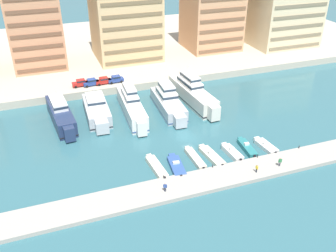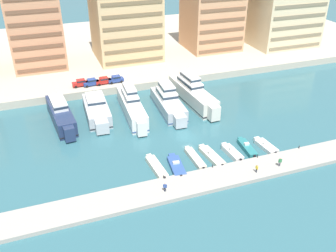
{
  "view_description": "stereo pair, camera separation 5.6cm",
  "coord_description": "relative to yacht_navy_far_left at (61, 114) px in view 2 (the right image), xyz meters",
  "views": [
    {
      "loc": [
        -26.51,
        -60.89,
        40.05
      ],
      "look_at": [
        -3.86,
        1.71,
        2.5
      ],
      "focal_mm": 40.0,
      "sensor_mm": 36.0,
      "label": 1
    },
    {
      "loc": [
        -26.45,
        -60.9,
        40.05
      ],
      "look_at": [
        -3.86,
        1.71,
        2.5
      ],
      "focal_mm": 40.0,
      "sensor_mm": 36.0,
      "label": 2
    }
  ],
  "objects": [
    {
      "name": "car_red_far_left",
      "position": [
        6.47,
        14.35,
        0.86
      ],
      "size": [
        4.16,
        2.05,
        1.8
      ],
      "color": "red",
      "rests_on": "quay_promenade"
    },
    {
      "name": "motorboat_white_mid_right",
      "position": [
        36.69,
        -24.3,
        -1.62
      ],
      "size": [
        2.52,
        6.44,
        1.26
      ],
      "color": "white",
      "rests_on": "ground"
    },
    {
      "name": "ground_plane",
      "position": [
        23.92,
        -15.36,
        -2.06
      ],
      "size": [
        400.0,
        400.0,
        0.0
      ],
      "primitive_type": "plane",
      "color": "#336670"
    },
    {
      "name": "motorboat_teal_center_right",
      "position": [
        32.89,
        -23.59,
        -1.58
      ],
      "size": [
        2.26,
        7.14,
        1.39
      ],
      "color": "teal",
      "rests_on": "ground"
    },
    {
      "name": "bollard_west_mid",
      "position": [
        23.5,
        -27.58,
        -1.01
      ],
      "size": [
        0.2,
        0.2,
        0.61
      ],
      "color": "#2D2D33",
      "rests_on": "pier_dock"
    },
    {
      "name": "motorboat_white_center",
      "position": [
        29.23,
        -24.24,
        -1.52
      ],
      "size": [
        2.13,
        6.4,
        1.54
      ],
      "color": "white",
      "rests_on": "ground"
    },
    {
      "name": "apartment_block_mid_left",
      "position": [
        23.42,
        32.88,
        9.8
      ],
      "size": [
        18.85,
        18.3,
        21.75
      ],
      "color": "#E0BC84",
      "rests_on": "quay_promenade"
    },
    {
      "name": "apartment_block_left",
      "position": [
        -2.08,
        33.16,
        12.54
      ],
      "size": [
        14.32,
        14.29,
        27.17
      ],
      "color": "tan",
      "rests_on": "quay_promenade"
    },
    {
      "name": "motorboat_cream_center_left",
      "position": [
        25.16,
        -23.74,
        -1.65
      ],
      "size": [
        2.67,
        7.89,
        1.35
      ],
      "color": "beige",
      "rests_on": "ground"
    },
    {
      "name": "apartment_block_center",
      "position": [
        75.25,
        27.98,
        9.64
      ],
      "size": [
        20.99,
        16.98,
        21.42
      ],
      "color": "beige",
      "rests_on": "quay_promenade"
    },
    {
      "name": "yacht_navy_far_left",
      "position": [
        0.0,
        0.0,
        0.0
      ],
      "size": [
        5.25,
        18.98,
        6.82
      ],
      "color": "navy",
      "rests_on": "ground"
    },
    {
      "name": "yacht_ivory_center",
      "position": [
        31.2,
        -0.35,
        0.45
      ],
      "size": [
        5.54,
        22.02,
        8.55
      ],
      "color": "silver",
      "rests_on": "ground"
    },
    {
      "name": "pedestrian_near_edge",
      "position": [
        34.97,
        -31.32,
        -0.29
      ],
      "size": [
        0.67,
        0.33,
        1.77
      ],
      "color": "#4C515B",
      "rests_on": "pier_dock"
    },
    {
      "name": "bollard_east",
      "position": [
        41.99,
        -27.58,
        -1.01
      ],
      "size": [
        0.2,
        0.2,
        0.61
      ],
      "color": "#2D2D33",
      "rests_on": "pier_dock"
    },
    {
      "name": "yacht_white_mid_left",
      "position": [
        15.52,
        -1.93,
        0.38
      ],
      "size": [
        4.59,
        20.56,
        8.42
      ],
      "color": "white",
      "rests_on": "ground"
    },
    {
      "name": "bollard_east_mid",
      "position": [
        32.75,
        -27.58,
        -1.01
      ],
      "size": [
        0.2,
        0.2,
        0.61
      ],
      "color": "#2D2D33",
      "rests_on": "pier_dock"
    },
    {
      "name": "pier_dock",
      "position": [
        23.92,
        -30.28,
        -1.7
      ],
      "size": [
        120.0,
        5.91,
        0.73
      ],
      "primitive_type": "cube",
      "color": "#A8A399",
      "rests_on": "ground"
    },
    {
      "name": "car_blue_left",
      "position": [
        9.11,
        13.84,
        0.86
      ],
      "size": [
        4.25,
        2.25,
        1.8
      ],
      "color": "#28428E",
      "rests_on": "quay_promenade"
    },
    {
      "name": "motorboat_blue_left",
      "position": [
        17.73,
        -24.52,
        -1.65
      ],
      "size": [
        2.9,
        7.39,
        1.18
      ],
      "color": "#33569E",
      "rests_on": "ground"
    },
    {
      "name": "motorboat_cream_mid_left",
      "position": [
        21.87,
        -23.48,
        -1.62
      ],
      "size": [
        1.63,
        7.83,
        0.9
      ],
      "color": "beige",
      "rests_on": "ground"
    },
    {
      "name": "pedestrian_mid_deck",
      "position": [
        13.28,
        -31.0,
        -0.35
      ],
      "size": [
        0.57,
        0.42,
        1.65
      ],
      "color": "#282D3D",
      "rests_on": "pier_dock"
    },
    {
      "name": "motorboat_cream_far_left",
      "position": [
        14.15,
        -23.81,
        -1.54
      ],
      "size": [
        2.22,
        7.96,
        1.4
      ],
      "color": "beige",
      "rests_on": "ground"
    },
    {
      "name": "pedestrian_far_side",
      "position": [
        30.07,
        -31.53,
        -0.41
      ],
      "size": [
        0.29,
        0.6,
        1.56
      ],
      "color": "#282D3D",
      "rests_on": "pier_dock"
    },
    {
      "name": "car_red_mid_left",
      "position": [
        12.27,
        13.83,
        0.86
      ],
      "size": [
        4.23,
        2.19,
        1.8
      ],
      "color": "red",
      "rests_on": "quay_promenade"
    },
    {
      "name": "quay_promenade",
      "position": [
        23.92,
        45.73,
        -1.09
      ],
      "size": [
        180.0,
        70.0,
        1.95
      ],
      "primitive_type": "cube",
      "color": "#BCB29E",
      "rests_on": "ground"
    },
    {
      "name": "bollard_west",
      "position": [
        14.26,
        -27.58,
        -1.01
      ],
      "size": [
        0.2,
        0.2,
        0.61
      ],
      "color": "#2D2D33",
      "rests_on": "pier_dock"
    },
    {
      "name": "yacht_silver_center_left",
      "position": [
        24.23,
        -2.3,
        0.09
      ],
      "size": [
        5.41,
        18.38,
        7.87
      ],
      "color": "silver",
      "rests_on": "ground"
    },
    {
      "name": "car_blue_center_left",
      "position": [
        15.48,
        13.82,
        0.86
      ],
      "size": [
        4.19,
        2.1,
        1.8
      ],
      "color": "#28428E",
      "rests_on": "quay_promenade"
    },
    {
      "name": "apartment_block_center_left",
      "position": [
        51.48,
        32.53,
        12.39
      ],
      "size": [
        16.53,
        15.84,
        26.9
      ],
      "color": "tan",
      "rests_on": "quay_promenade"
    },
    {
      "name": "yacht_silver_left",
      "position": [
        7.87,
        -0.05,
        -0.2
      ],
      "size": [
        5.55,
        16.9,
        6.43
      ],
      "color": "silver",
      "rests_on": "ground"
    }
  ]
}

